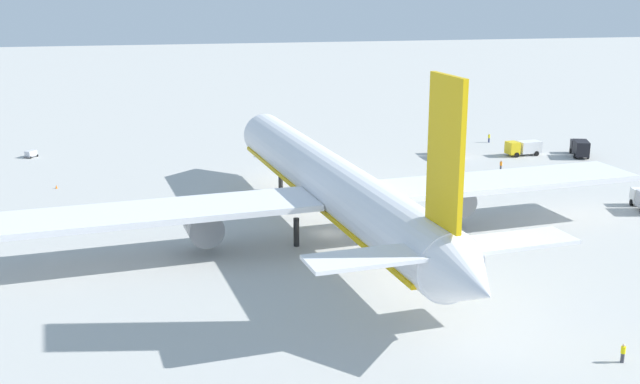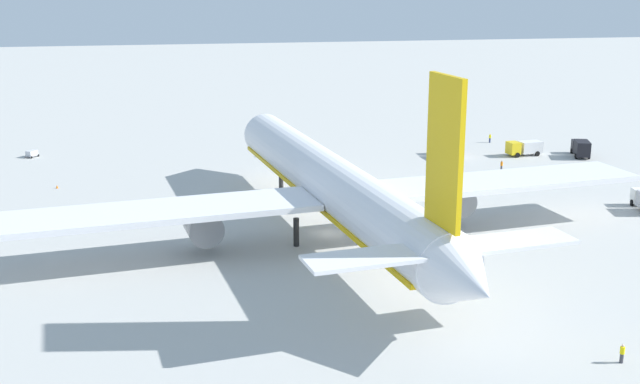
% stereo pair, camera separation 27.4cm
% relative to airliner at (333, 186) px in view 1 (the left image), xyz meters
% --- Properties ---
extents(ground_plane, '(600.00, 600.00, 0.00)m').
position_rel_airliner_xyz_m(ground_plane, '(1.35, 0.09, -6.61)').
color(ground_plane, '#B2B2AD').
extents(airliner, '(76.61, 81.60, 23.42)m').
position_rel_airliner_xyz_m(airliner, '(0.00, 0.00, 0.00)').
color(airliner, white).
rests_on(airliner, ground).
extents(service_truck_0, '(6.56, 2.66, 2.81)m').
position_rel_airliner_xyz_m(service_truck_0, '(40.43, -30.26, -5.04)').
color(service_truck_0, '#BF4C14').
rests_on(service_truck_0, ground).
extents(service_truck_2, '(3.26, 6.59, 2.63)m').
position_rel_airliner_xyz_m(service_truck_2, '(38.95, -43.96, -5.13)').
color(service_truck_2, yellow).
rests_on(service_truck_2, ground).
extents(service_truck_5, '(7.22, 4.41, 3.03)m').
position_rel_airliner_xyz_m(service_truck_5, '(36.23, -53.62, -4.98)').
color(service_truck_5, black).
rests_on(service_truck_5, ground).
extents(baggage_cart_1, '(2.43, 3.21, 1.37)m').
position_rel_airliner_xyz_m(baggage_cart_1, '(46.87, 1.12, -5.86)').
color(baggage_cart_1, '#595B60').
rests_on(baggage_cart_1, ground).
extents(baggage_cart_2, '(2.75, 2.45, 1.21)m').
position_rel_airliner_xyz_m(baggage_cart_2, '(54.89, 43.65, -5.94)').
color(baggage_cart_2, gray).
rests_on(baggage_cart_2, ground).
extents(ground_worker_0, '(0.54, 0.54, 1.69)m').
position_rel_airliner_xyz_m(ground_worker_0, '(28.89, -35.17, -5.76)').
color(ground_worker_0, '#3F3F47').
rests_on(ground_worker_0, ground).
extents(ground_worker_4, '(0.51, 0.51, 1.68)m').
position_rel_airliner_xyz_m(ground_worker_4, '(-37.32, -16.90, -5.76)').
color(ground_worker_4, '#3F3F47').
rests_on(ground_worker_4, ground).
extents(ground_worker_5, '(0.41, 0.41, 1.79)m').
position_rel_airliner_xyz_m(ground_worker_5, '(51.10, -42.48, -5.70)').
color(ground_worker_5, navy).
rests_on(ground_worker_5, ground).
extents(traffic_cone_2, '(0.36, 0.36, 0.55)m').
position_rel_airliner_xyz_m(traffic_cone_2, '(31.24, 36.57, -6.34)').
color(traffic_cone_2, orange).
rests_on(traffic_cone_2, ground).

